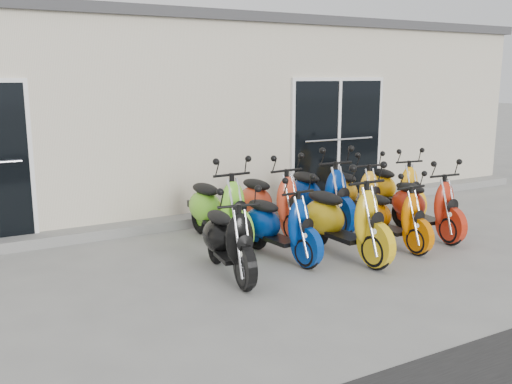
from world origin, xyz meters
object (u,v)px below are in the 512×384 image
scooter_back_blue (319,186)px  scooter_front_orange_b (392,208)px  scooter_front_blue (279,215)px  scooter_front_red (425,196)px  scooter_back_green (218,198)px  scooter_back_extra (395,180)px  scooter_front_orange_a (344,208)px  scooter_front_black (228,229)px  scooter_back_yellow (356,185)px  scooter_back_red (270,193)px

scooter_back_blue → scooter_front_orange_b: bearing=-76.5°
scooter_front_blue → scooter_front_red: 2.44m
scooter_back_green → scooter_back_blue: 1.73m
scooter_back_blue → scooter_back_extra: (1.65, 0.10, -0.07)m
scooter_front_red → scooter_back_extra: size_ratio=1.01×
scooter_back_extra → scooter_front_red: bearing=-107.2°
scooter_front_orange_b → scooter_front_red: (0.80, 0.16, 0.05)m
scooter_front_orange_a → scooter_back_extra: size_ratio=1.10×
scooter_front_blue → scooter_front_orange_a: 0.84m
scooter_front_black → scooter_front_blue: (0.88, 0.28, -0.00)m
scooter_front_orange_a → scooter_back_yellow: 2.03m
scooter_front_black → scooter_back_blue: (2.23, 1.29, 0.09)m
scooter_front_orange_b → scooter_back_extra: size_ratio=0.93×
scooter_front_orange_b → scooter_front_orange_a: bearing=-177.1°
scooter_back_red → scooter_front_orange_a: bearing=-84.8°
scooter_front_blue → scooter_front_orange_b: bearing=-18.1°
scooter_back_green → scooter_back_yellow: scooter_back_green is taller
scooter_front_red → scooter_back_blue: 1.58m
scooter_front_orange_b → scooter_back_yellow: scooter_back_yellow is taller
scooter_front_black → scooter_front_orange_b: size_ratio=1.04×
scooter_front_blue → scooter_front_black: bearing=-170.1°
scooter_back_yellow → scooter_back_extra: size_ratio=1.00×
scooter_front_orange_a → scooter_front_orange_b: bearing=1.2°
scooter_front_blue → scooter_back_extra: bearing=12.6°
scooter_back_yellow → scooter_front_red: bearing=-70.1°
scooter_front_blue → scooter_back_extra: scooter_back_extra is taller
scooter_back_green → scooter_back_yellow: bearing=-1.6°
scooter_front_blue → scooter_front_orange_b: 1.66m
scooter_back_green → scooter_back_blue: scooter_back_blue is taller
scooter_back_red → scooter_back_extra: bearing=-3.9°
scooter_front_black → scooter_front_red: size_ratio=0.97×
scooter_front_orange_b → scooter_back_extra: 1.97m
scooter_front_red → scooter_back_yellow: scooter_front_red is taller
scooter_front_blue → scooter_front_orange_a: bearing=-33.3°
scooter_front_blue → scooter_back_red: bearing=57.2°
scooter_front_blue → scooter_back_yellow: (2.15, 1.11, 0.02)m
scooter_back_yellow → scooter_back_extra: 0.85m
scooter_back_blue → scooter_back_red: bearing=178.5°
scooter_front_black → scooter_front_red: scooter_front_red is taller
scooter_back_green → scooter_back_blue: size_ratio=0.97×
scooter_front_red → scooter_back_blue: size_ratio=0.90×
scooter_front_orange_a → scooter_back_red: bearing=97.5°
scooter_front_blue → scooter_back_red: scooter_back_red is taller
scooter_front_blue → scooter_back_green: 1.11m
scooter_front_orange_b → scooter_back_green: (-2.01, 1.34, 0.09)m
scooter_back_red → scooter_back_extra: 2.51m
scooter_back_blue → scooter_back_yellow: scooter_back_blue is taller
scooter_front_blue → scooter_back_red: (0.50, 1.06, 0.06)m
scooter_back_yellow → scooter_back_red: bearing=-171.0°
scooter_front_orange_a → scooter_back_red: size_ratio=1.04×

